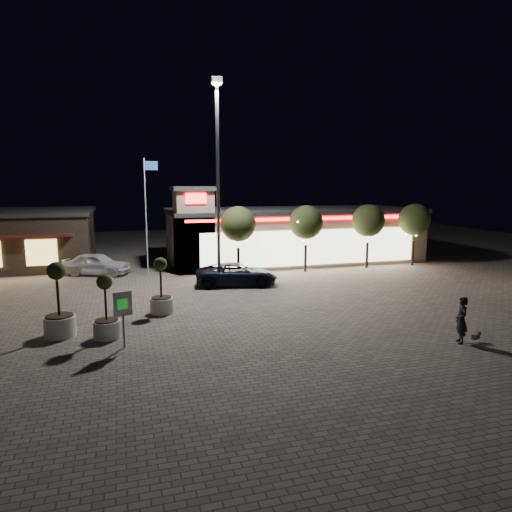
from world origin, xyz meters
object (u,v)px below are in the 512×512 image
object	(u,v)px
planter_mid	(106,318)
pickup_truck	(237,274)
valet_sign	(123,309)
pedestrian	(461,320)
white_sedan	(97,264)
planter_left	(59,314)

from	to	relation	value
planter_mid	pickup_truck	bearing A→B (deg)	47.08
valet_sign	pedestrian	bearing A→B (deg)	-14.45
white_sedan	planter_mid	bearing A→B (deg)	-154.18
planter_left	valet_sign	world-z (taller)	planter_left
pickup_truck	white_sedan	xyz separation A→B (m)	(-8.51, 6.01, 0.07)
valet_sign	pickup_truck	bearing A→B (deg)	53.98
pedestrian	white_sedan	bearing A→B (deg)	-120.99
white_sedan	planter_mid	world-z (taller)	planter_mid
pickup_truck	white_sedan	world-z (taller)	white_sedan
pedestrian	planter_mid	bearing A→B (deg)	-87.63
pickup_truck	planter_left	size ratio (longest dim) A/B	1.62
pedestrian	valet_sign	size ratio (longest dim) A/B	0.85
pedestrian	planter_mid	xyz separation A→B (m)	(-13.46, 4.65, -0.11)
white_sedan	valet_sign	distance (m)	15.57
pedestrian	valet_sign	distance (m)	13.23
pickup_truck	valet_sign	distance (m)	11.72
white_sedan	planter_left	world-z (taller)	planter_left
planter_left	valet_sign	bearing A→B (deg)	-40.09
pedestrian	pickup_truck	bearing A→B (deg)	-133.66
pickup_truck	planter_mid	xyz separation A→B (m)	(-7.54, -8.10, 0.12)
planter_left	planter_mid	bearing A→B (deg)	-22.55
pickup_truck	planter_left	xyz separation A→B (m)	(-9.40, -7.33, 0.26)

